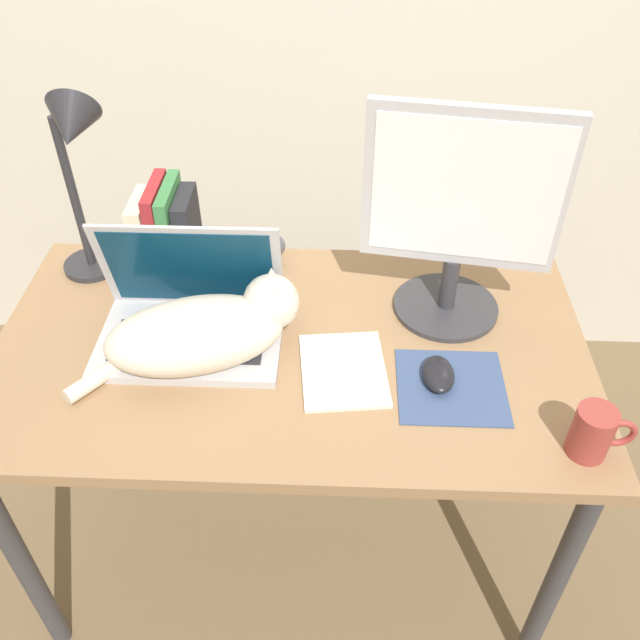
# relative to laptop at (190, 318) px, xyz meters

# --- Properties ---
(desk) EXTENTS (1.23, 0.69, 0.73)m
(desk) POSITION_rel_laptop_xyz_m (0.21, -0.02, -0.13)
(desk) COLOR #93704C
(desk) RESTS_ON ground_plane
(laptop) EXTENTS (0.37, 0.24, 0.25)m
(laptop) POSITION_rel_laptop_xyz_m (0.00, 0.00, 0.00)
(laptop) COLOR #B7B7BC
(laptop) RESTS_ON desk
(cat) EXTENTS (0.44, 0.28, 0.16)m
(cat) POSITION_rel_laptop_xyz_m (0.05, -0.06, 0.02)
(cat) COLOR beige
(cat) RESTS_ON desk
(external_monitor) EXTENTS (0.39, 0.23, 0.47)m
(external_monitor) POSITION_rel_laptop_xyz_m (0.54, 0.11, 0.19)
(external_monitor) COLOR #333338
(external_monitor) RESTS_ON desk
(mousepad) EXTENTS (0.21, 0.20, 0.00)m
(mousepad) POSITION_rel_laptop_xyz_m (0.53, -0.13, -0.05)
(mousepad) COLOR #384C75
(mousepad) RESTS_ON desk
(computer_mouse) EXTENTS (0.06, 0.10, 0.03)m
(computer_mouse) POSITION_rel_laptop_xyz_m (0.50, -0.11, -0.03)
(computer_mouse) COLOR black
(computer_mouse) RESTS_ON mousepad
(book_row) EXTENTS (0.13, 0.16, 0.23)m
(book_row) POSITION_rel_laptop_xyz_m (-0.08, 0.21, 0.06)
(book_row) COLOR beige
(book_row) RESTS_ON desk
(desk_lamp) EXTENTS (0.17, 0.17, 0.45)m
(desk_lamp) POSITION_rel_laptop_xyz_m (-0.24, 0.20, 0.25)
(desk_lamp) COLOR #28282D
(desk_lamp) RESTS_ON desk
(notepad) EXTENTS (0.19, 0.23, 0.01)m
(notepad) POSITION_rel_laptop_xyz_m (0.32, -0.09, -0.04)
(notepad) COLOR silver
(notepad) RESTS_ON desk
(webcam) EXTENTS (0.05, 0.05, 0.08)m
(webcam) POSITION_rel_laptop_xyz_m (0.15, 0.26, 0.00)
(webcam) COLOR #232328
(webcam) RESTS_ON desk
(mug) EXTENTS (0.11, 0.07, 0.10)m
(mug) POSITION_rel_laptop_xyz_m (0.75, -0.27, 0.00)
(mug) COLOR #993833
(mug) RESTS_ON desk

